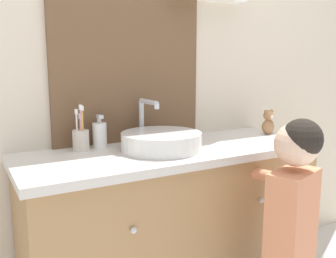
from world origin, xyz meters
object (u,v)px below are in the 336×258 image
at_px(child_figure, 291,221).
at_px(toothbrush_holder, 81,139).
at_px(teddy_bear, 268,123).
at_px(sink_basin, 161,140).
at_px(soap_dispenser, 100,134).

bearing_deg(child_figure, toothbrush_holder, 136.93).
bearing_deg(teddy_bear, sink_basin, -175.96).
xyz_separation_m(sink_basin, toothbrush_holder, (-0.31, 0.16, 0.01)).
height_order(toothbrush_holder, child_figure, toothbrush_holder).
bearing_deg(sink_basin, toothbrush_holder, 152.58).
distance_m(toothbrush_holder, child_figure, 0.93).
distance_m(sink_basin, soap_dispenser, 0.28).
bearing_deg(soap_dispenser, sink_basin, -39.65).
xyz_separation_m(soap_dispenser, child_figure, (0.56, -0.63, -0.29)).
bearing_deg(sink_basin, soap_dispenser, 140.35).
distance_m(sink_basin, teddy_bear, 0.68).
relative_size(sink_basin, teddy_bear, 3.06).
xyz_separation_m(toothbrush_holder, soap_dispenser, (0.09, 0.02, 0.01)).
bearing_deg(soap_dispenser, teddy_bear, -8.42).
bearing_deg(toothbrush_holder, child_figure, -43.07).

